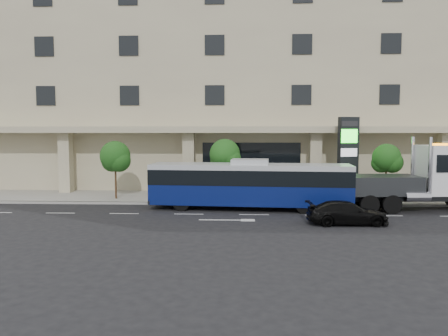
% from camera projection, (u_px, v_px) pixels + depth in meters
% --- Properties ---
extents(ground, '(120.00, 120.00, 0.00)m').
position_uv_depth(ground, '(253.00, 210.00, 28.03)').
color(ground, black).
rests_on(ground, ground).
extents(sidewalk, '(120.00, 6.00, 0.15)m').
position_uv_depth(sidewalk, '(252.00, 197.00, 33.00)').
color(sidewalk, gray).
rests_on(sidewalk, ground).
extents(curb, '(120.00, 0.30, 0.15)m').
position_uv_depth(curb, '(253.00, 204.00, 30.01)').
color(curb, gray).
rests_on(curb, ground).
extents(convention_center, '(60.00, 17.60, 20.00)m').
position_uv_depth(convention_center, '(250.00, 81.00, 42.55)').
color(convention_center, tan).
rests_on(convention_center, ground).
extents(tree_left, '(2.27, 2.20, 4.22)m').
position_uv_depth(tree_left, '(116.00, 158.00, 31.78)').
color(tree_left, '#422B19').
rests_on(tree_left, sidewalk).
extents(tree_mid, '(2.28, 2.20, 4.38)m').
position_uv_depth(tree_mid, '(225.00, 156.00, 31.42)').
color(tree_mid, '#422B19').
rests_on(tree_mid, sidewalk).
extents(tree_right, '(2.10, 2.00, 4.04)m').
position_uv_depth(tree_right, '(387.00, 160.00, 30.94)').
color(tree_right, '#422B19').
rests_on(tree_right, sidewalk).
extents(city_bus, '(13.07, 3.69, 3.27)m').
position_uv_depth(city_bus, '(250.00, 184.00, 28.28)').
color(city_bus, black).
rests_on(city_bus, ground).
extents(tow_truck, '(10.38, 3.14, 4.71)m').
position_uv_depth(tow_truck, '(424.00, 180.00, 27.86)').
color(tow_truck, '#2D3033').
rests_on(tow_truck, ground).
extents(black_sedan, '(4.42, 1.94, 1.27)m').
position_uv_depth(black_sedan, '(347.00, 213.00, 23.75)').
color(black_sedan, black).
rests_on(black_sedan, ground).
extents(signage_pylon, '(1.57, 0.95, 5.96)m').
position_uv_depth(signage_pylon, '(348.00, 157.00, 32.10)').
color(signage_pylon, black).
rests_on(signage_pylon, sidewalk).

